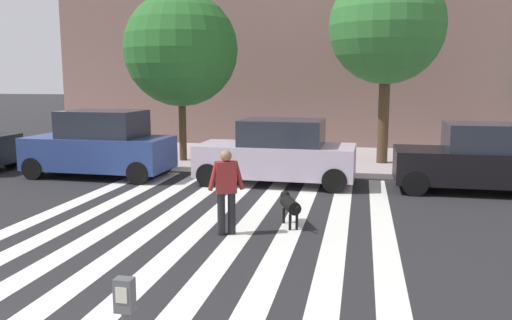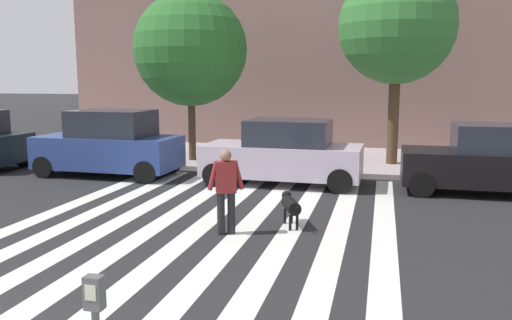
# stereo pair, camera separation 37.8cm
# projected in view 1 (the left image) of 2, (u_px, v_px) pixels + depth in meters

# --- Properties ---
(ground_plane) EXTENTS (160.00, 160.00, 0.00)m
(ground_plane) POSITION_uv_depth(u_px,v_px,m) (144.00, 221.00, 10.88)
(ground_plane) COLOR #232326
(sidewalk_far) EXTENTS (80.00, 6.00, 0.15)m
(sidewalk_far) POSITION_uv_depth(u_px,v_px,m) (240.00, 157.00, 19.36)
(sidewalk_far) COLOR #AF9EA2
(sidewalk_far) RESTS_ON ground_plane
(crosswalk_stripes) EXTENTS (7.65, 10.96, 0.01)m
(crosswalk_stripes) POSITION_uv_depth(u_px,v_px,m) (203.00, 224.00, 10.62)
(crosswalk_stripes) COLOR silver
(crosswalk_stripes) RESTS_ON ground_plane
(parked_car_behind_first) EXTENTS (4.37, 2.04, 2.02)m
(parked_car_behind_first) POSITION_uv_depth(u_px,v_px,m) (100.00, 145.00, 15.69)
(parked_car_behind_first) COLOR navy
(parked_car_behind_first) RESTS_ON ground_plane
(parked_car_third_in_line) EXTENTS (4.46, 2.03, 1.83)m
(parked_car_third_in_line) POSITION_uv_depth(u_px,v_px,m) (277.00, 153.00, 14.62)
(parked_car_third_in_line) COLOR #BEAEC3
(parked_car_third_in_line) RESTS_ON ground_plane
(parked_car_fourth_in_line) EXTENTS (4.52, 1.88, 1.81)m
(parked_car_fourth_in_line) POSITION_uv_depth(u_px,v_px,m) (486.00, 160.00, 13.53)
(parked_car_fourth_in_line) COLOR black
(parked_car_fourth_in_line) RESTS_ON ground_plane
(street_tree_nearest) EXTENTS (3.85, 3.85, 5.72)m
(street_tree_nearest) POSITION_uv_depth(u_px,v_px,m) (181.00, 49.00, 17.48)
(street_tree_nearest) COLOR #4C3823
(street_tree_nearest) RESTS_ON sidewalk_far
(street_tree_middle) EXTENTS (3.78, 3.78, 6.40)m
(street_tree_middle) POSITION_uv_depth(u_px,v_px,m) (387.00, 27.00, 16.81)
(street_tree_middle) COLOR #4C3823
(street_tree_middle) RESTS_ON sidewalk_far
(pedestrian_dog_walker) EXTENTS (0.68, 0.37, 1.64)m
(pedestrian_dog_walker) POSITION_uv_depth(u_px,v_px,m) (226.00, 187.00, 9.81)
(pedestrian_dog_walker) COLOR black
(pedestrian_dog_walker) RESTS_ON ground_plane
(dog_on_leash) EXTENTS (0.56, 1.08, 0.65)m
(dog_on_leash) POSITION_uv_depth(u_px,v_px,m) (290.00, 204.00, 10.47)
(dog_on_leash) COLOR black
(dog_on_leash) RESTS_ON ground_plane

